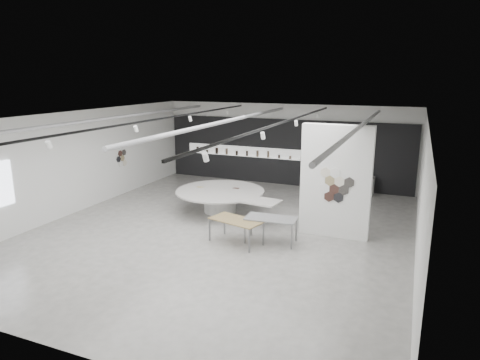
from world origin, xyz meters
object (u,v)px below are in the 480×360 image
at_px(sample_table_wood, 236,221).
at_px(kitchen_counter, 357,185).
at_px(display_island, 221,198).
at_px(partition_column, 336,182).
at_px(sample_table_stone, 271,220).

distance_m(sample_table_wood, kitchen_counter, 7.79).
height_order(display_island, kitchen_counter, kitchen_counter).
height_order(partition_column, sample_table_wood, partition_column).
xyz_separation_m(sample_table_wood, sample_table_stone, (0.97, 0.47, 0.03)).
xyz_separation_m(partition_column, display_island, (-4.38, 0.84, -1.24)).
xyz_separation_m(display_island, sample_table_wood, (1.73, -2.65, 0.15)).
bearing_deg(sample_table_wood, partition_column, 34.29).
height_order(sample_table_stone, kitchen_counter, kitchen_counter).
bearing_deg(sample_table_wood, sample_table_stone, 26.02).
bearing_deg(sample_table_wood, display_island, 123.14).
distance_m(sample_table_wood, sample_table_stone, 1.08).
bearing_deg(display_island, kitchen_counter, 54.44).
distance_m(display_island, sample_table_wood, 3.17).
distance_m(partition_column, sample_table_stone, 2.40).
bearing_deg(sample_table_stone, sample_table_wood, -153.98).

